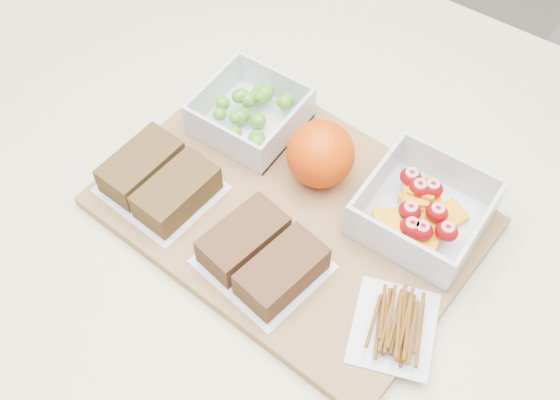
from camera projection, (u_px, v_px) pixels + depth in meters
The scene contains 8 objects.
counter at pixel (285, 351), 1.22m from camera, with size 1.20×0.90×0.90m, color beige.
cutting_board at pixel (290, 212), 0.83m from camera, with size 0.42×0.30×0.02m, color olive.
grape_container at pixel (252, 113), 0.88m from camera, with size 0.12×0.12×0.05m.
fruit_container at pixel (423, 212), 0.80m from camera, with size 0.13×0.13×0.06m.
orange at pixel (320, 154), 0.82m from camera, with size 0.08×0.08×0.08m, color #DE4005.
sandwich_bag_left at pixel (159, 180), 0.82m from camera, with size 0.14×0.13×0.04m.
sandwich_bag_center at pixel (263, 256), 0.77m from camera, with size 0.14×0.13×0.04m.
pretzel_bag at pixel (395, 323), 0.73m from camera, with size 0.11×0.13×0.02m.
Camera 1 is at (0.26, -0.40, 1.60)m, focal length 45.00 mm.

